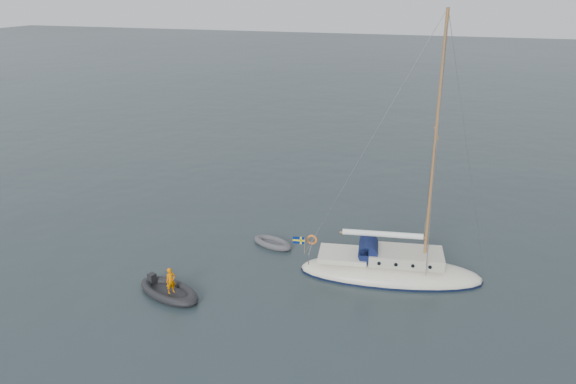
% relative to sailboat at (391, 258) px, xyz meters
% --- Properties ---
extents(ground, '(300.00, 300.00, 0.00)m').
position_rel_sailboat_xyz_m(ground, '(-2.72, -1.06, -1.07)').
color(ground, black).
rests_on(ground, ground).
extents(sailboat, '(9.89, 2.96, 14.08)m').
position_rel_sailboat_xyz_m(sailboat, '(0.00, 0.00, 0.00)').
color(sailboat, '#EEE6CE').
rests_on(sailboat, ground).
extents(dinghy, '(2.63, 1.19, 0.38)m').
position_rel_sailboat_xyz_m(dinghy, '(-7.09, 1.62, -0.90)').
color(dinghy, '#48494D').
rests_on(dinghy, ground).
extents(rib, '(3.76, 1.71, 1.52)m').
position_rel_sailboat_xyz_m(rib, '(-10.15, -5.17, -0.83)').
color(rib, black).
rests_on(rib, ground).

